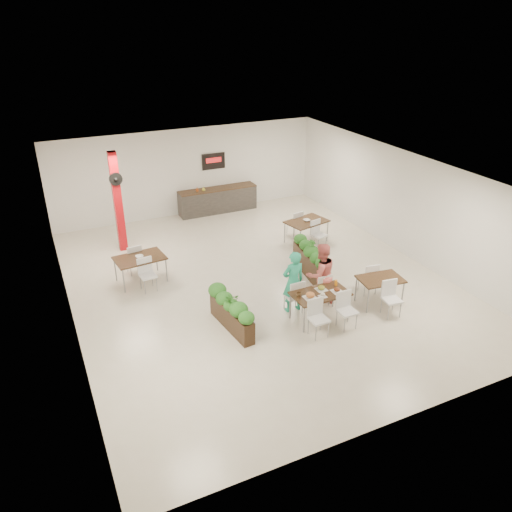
% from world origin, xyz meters
% --- Properties ---
extents(ground, '(12.00, 12.00, 0.00)m').
position_xyz_m(ground, '(0.00, 0.00, 0.00)').
color(ground, beige).
rests_on(ground, ground).
extents(room_shell, '(10.10, 12.10, 3.22)m').
position_xyz_m(room_shell, '(0.00, 0.00, 2.01)').
color(room_shell, white).
rests_on(room_shell, ground).
extents(red_column, '(0.40, 0.41, 3.20)m').
position_xyz_m(red_column, '(-3.00, 3.79, 1.64)').
color(red_column, '#B30B13').
rests_on(red_column, ground).
extents(service_counter, '(3.00, 0.64, 2.20)m').
position_xyz_m(service_counter, '(1.00, 5.65, 0.49)').
color(service_counter, '#2B2826').
rests_on(service_counter, ground).
extents(main_table, '(1.41, 1.63, 0.92)m').
position_xyz_m(main_table, '(0.57, -2.40, 0.64)').
color(main_table, black).
rests_on(main_table, ground).
extents(diner_man, '(0.61, 0.40, 1.66)m').
position_xyz_m(diner_man, '(0.18, -1.75, 0.83)').
color(diner_man, '#28B088').
rests_on(diner_man, ground).
extents(diner_woman, '(0.84, 0.65, 1.71)m').
position_xyz_m(diner_woman, '(0.98, -1.75, 0.85)').
color(diner_woman, '#E76B66').
rests_on(diner_woman, ground).
extents(planter_left, '(0.55, 1.83, 0.96)m').
position_xyz_m(planter_left, '(-1.55, -1.85, 0.50)').
color(planter_left, black).
rests_on(planter_left, ground).
extents(planter_right, '(0.64, 2.08, 1.10)m').
position_xyz_m(planter_right, '(1.57, -0.30, 0.51)').
color(planter_right, black).
rests_on(planter_right, ground).
extents(side_table_a, '(1.44, 1.65, 0.92)m').
position_xyz_m(side_table_a, '(-2.97, 1.42, 0.64)').
color(side_table_a, black).
rests_on(side_table_a, ground).
extents(side_table_b, '(1.49, 1.67, 0.92)m').
position_xyz_m(side_table_b, '(2.64, 1.78, 0.64)').
color(side_table_b, black).
rests_on(side_table_b, ground).
extents(side_table_c, '(1.22, 1.66, 0.92)m').
position_xyz_m(side_table_c, '(2.38, -2.42, 0.62)').
color(side_table_c, black).
rests_on(side_table_c, ground).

